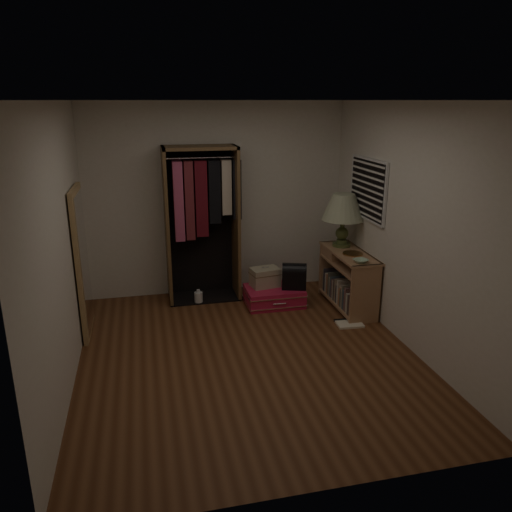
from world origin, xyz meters
name	(u,v)px	position (x,y,z in m)	size (l,w,h in m)	color
ground	(249,355)	(0.00, 0.00, 0.00)	(4.00, 4.00, 0.00)	#583019
room_walls	(254,217)	(0.08, 0.04, 1.50)	(3.52, 4.02, 2.60)	beige
console_bookshelf	(346,277)	(1.53, 1.05, 0.39)	(0.42, 1.12, 0.75)	#A2724E
open_wardrobe	(202,210)	(-0.23, 1.77, 1.22)	(0.99, 0.50, 2.05)	brown
floor_mirror	(82,262)	(-1.70, 1.00, 0.85)	(0.06, 0.80, 1.70)	tan
pink_suitcase	(274,296)	(0.62, 1.29, 0.12)	(0.76, 0.56, 0.23)	#BF173C
train_case	(265,277)	(0.52, 1.38, 0.36)	(0.41, 0.31, 0.27)	tan
black_bag	(294,275)	(0.88, 1.23, 0.41)	(0.36, 0.29, 0.34)	black
table_lamp	(343,208)	(1.54, 1.28, 1.26)	(0.70, 0.70, 0.70)	#434F26
brass_tray	(353,253)	(1.54, 0.91, 0.76)	(0.33, 0.33, 0.01)	olive
ceramic_bowl	(360,261)	(1.49, 0.57, 0.77)	(0.17, 0.17, 0.04)	#A7C4A4
white_jug	(199,297)	(-0.35, 1.55, 0.08)	(0.14, 0.14, 0.19)	silver
floor_book	(349,323)	(1.35, 0.49, 0.01)	(0.33, 0.27, 0.03)	#F2E8CC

